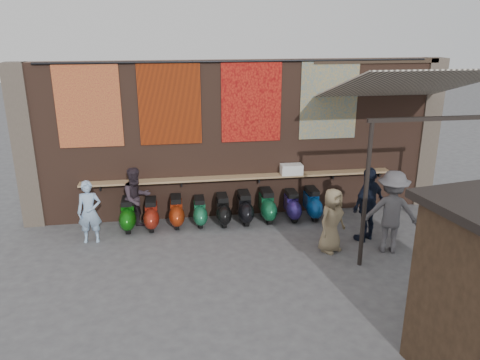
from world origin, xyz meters
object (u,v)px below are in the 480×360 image
at_px(scooter_stool_7, 292,206).
at_px(scooter_stool_5, 245,208).
at_px(diner_left, 89,212).
at_px(scooter_stool_6, 267,206).
at_px(scooter_stool_0, 128,215).
at_px(scooter_stool_1, 151,214).
at_px(scooter_stool_3, 200,212).
at_px(shopper_grey, 391,212).
at_px(shopper_tan, 332,220).
at_px(scooter_stool_8, 312,204).
at_px(shelf_box, 291,169).
at_px(shopper_navy, 368,204).
at_px(scooter_stool_4, 223,210).
at_px(scooter_stool_2, 177,212).
at_px(diner_right, 136,199).

bearing_deg(scooter_stool_7, scooter_stool_5, -178.97).
bearing_deg(diner_left, scooter_stool_6, 8.15).
xyz_separation_m(scooter_stool_0, scooter_stool_1, (0.56, -0.01, -0.02)).
xyz_separation_m(scooter_stool_3, scooter_stool_6, (1.73, 0.03, 0.05)).
bearing_deg(scooter_stool_3, shopper_grey, -27.02).
bearing_deg(scooter_stool_7, shopper_tan, -78.11).
xyz_separation_m(scooter_stool_8, diner_left, (-5.48, -0.60, 0.35)).
bearing_deg(scooter_stool_0, shelf_box, 4.52).
distance_m(scooter_stool_1, shopper_navy, 5.21).
relative_size(scooter_stool_4, scooter_stool_6, 0.93).
bearing_deg(scooter_stool_0, scooter_stool_3, 0.93).
xyz_separation_m(scooter_stool_1, scooter_stool_2, (0.62, 0.06, 0.01)).
bearing_deg(scooter_stool_8, scooter_stool_7, 179.75).
bearing_deg(scooter_stool_0, scooter_stool_5, 0.29).
distance_m(scooter_stool_1, scooter_stool_7, 3.58).
bearing_deg(shopper_grey, scooter_stool_4, -11.80).
height_order(scooter_stool_0, scooter_stool_5, scooter_stool_5).
xyz_separation_m(shelf_box, diner_right, (-3.95, -0.30, -0.47)).
relative_size(scooter_stool_3, scooter_stool_4, 0.93).
xyz_separation_m(scooter_stool_4, shopper_tan, (2.20, -1.83, 0.36)).
relative_size(diner_left, shopper_grey, 0.79).
height_order(shelf_box, shopper_tan, shopper_tan).
distance_m(scooter_stool_1, shopper_tan, 4.40).
height_order(diner_left, shopper_grey, shopper_grey).
distance_m(shelf_box, shopper_grey, 2.89).
bearing_deg(shopper_grey, scooter_stool_1, -2.69).
relative_size(scooter_stool_1, scooter_stool_2, 0.98).
distance_m(scooter_stool_7, scooter_stool_8, 0.54).
bearing_deg(shopper_tan, shopper_navy, -9.27).
xyz_separation_m(scooter_stool_1, scooter_stool_6, (2.93, 0.07, 0.03)).
distance_m(scooter_stool_2, diner_left, 2.11).
height_order(scooter_stool_3, scooter_stool_4, scooter_stool_4).
height_order(shelf_box, shopper_navy, shopper_navy).
height_order(scooter_stool_5, diner_left, diner_left).
distance_m(scooter_stool_6, shopper_navy, 2.59).
distance_m(scooter_stool_4, diner_right, 2.15).
xyz_separation_m(scooter_stool_1, scooter_stool_8, (4.12, 0.04, 0.02)).
bearing_deg(shopper_grey, scooter_stool_5, -16.73).
height_order(scooter_stool_1, shopper_tan, shopper_tan).
bearing_deg(scooter_stool_2, shopper_navy, -18.74).
distance_m(scooter_stool_0, scooter_stool_2, 1.18).
xyz_separation_m(scooter_stool_3, shopper_navy, (3.79, -1.46, 0.54)).
relative_size(scooter_stool_3, diner_right, 0.47).
relative_size(scooter_stool_0, scooter_stool_1, 1.05).
height_order(scooter_stool_6, diner_right, diner_right).
bearing_deg(shopper_grey, shopper_tan, 9.90).
height_order(scooter_stool_3, scooter_stool_8, scooter_stool_8).
height_order(diner_left, shopper_navy, shopper_navy).
bearing_deg(scooter_stool_2, scooter_stool_5, -1.28).
bearing_deg(scooter_stool_8, shelf_box, 149.84).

